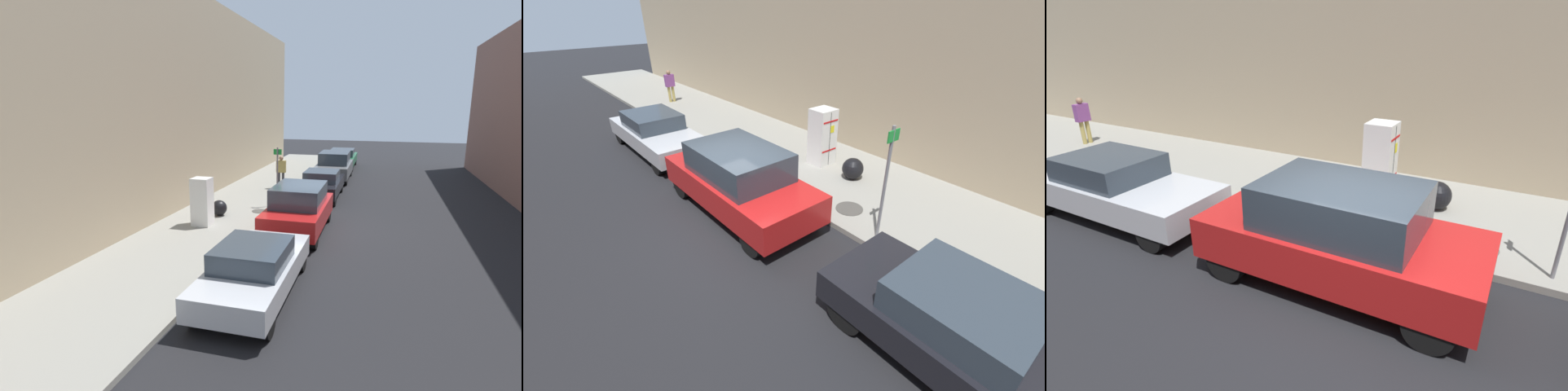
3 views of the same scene
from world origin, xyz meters
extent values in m
plane|color=black|center=(0.00, 0.00, 0.00)|extent=(80.00, 80.00, 0.00)
cube|color=gray|center=(-3.89, 0.00, 0.07)|extent=(4.17, 44.00, 0.14)
cube|color=white|center=(-4.12, -0.99, 1.03)|extent=(0.69, 0.65, 1.80)
cube|color=black|center=(-4.12, -0.67, 1.03)|extent=(0.01, 0.01, 1.71)
cube|color=yellow|center=(-4.20, -0.66, 1.35)|extent=(0.16, 0.01, 0.22)
cube|color=red|center=(-4.12, -0.67, 1.61)|extent=(0.62, 0.01, 0.05)
cube|color=red|center=(-4.12, -0.67, 0.67)|extent=(0.62, 0.01, 0.05)
cylinder|color=#47443F|center=(-2.61, 1.53, 0.14)|extent=(0.70, 0.70, 0.02)
sphere|color=black|center=(-4.02, 0.41, 0.45)|extent=(0.64, 0.64, 0.64)
cylinder|color=#A8934C|center=(-3.83, -11.52, 0.53)|extent=(0.14, 0.14, 0.78)
cylinder|color=#A8934C|center=(-3.62, -11.52, 0.53)|extent=(0.14, 0.14, 0.78)
cube|color=#7A3D7F|center=(-3.72, -11.52, 1.21)|extent=(0.45, 0.22, 0.58)
sphere|color=#8C664C|center=(-3.72, -11.52, 1.60)|extent=(0.21, 0.21, 0.21)
cube|color=silver|center=(-0.56, -5.67, 0.60)|extent=(1.82, 4.69, 0.55)
cube|color=#2D3842|center=(-0.56, -5.90, 1.13)|extent=(1.60, 1.97, 0.50)
cylinder|color=black|center=(-1.34, -3.91, 0.33)|extent=(0.22, 0.66, 0.66)
cylinder|color=black|center=(0.22, -3.91, 0.33)|extent=(0.22, 0.66, 0.66)
cylinder|color=black|center=(-1.34, -7.43, 0.33)|extent=(0.22, 0.66, 0.66)
cube|color=red|center=(-0.56, -0.40, 0.70)|extent=(1.93, 4.54, 0.70)
cube|color=#2D3842|center=(-0.56, -0.40, 1.40)|extent=(1.70, 2.49, 0.70)
cylinder|color=black|center=(-1.40, 1.27, 0.35)|extent=(0.22, 0.70, 0.70)
cylinder|color=black|center=(0.27, 1.27, 0.35)|extent=(0.22, 0.70, 0.70)
cylinder|color=black|center=(-1.40, -2.07, 0.35)|extent=(0.22, 0.70, 0.70)
cylinder|color=black|center=(0.27, -2.07, 0.35)|extent=(0.22, 0.70, 0.70)
camera|label=1|loc=(2.20, -14.50, 4.56)|focal=28.00mm
camera|label=2|loc=(3.61, 6.30, 4.89)|focal=24.00mm
camera|label=3|loc=(4.70, 1.90, 3.98)|focal=28.00mm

